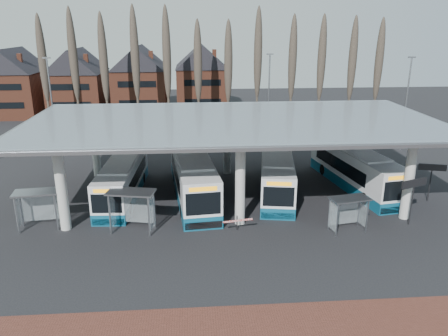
{
  "coord_description": "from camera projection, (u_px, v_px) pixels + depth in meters",
  "views": [
    {
      "loc": [
        -3.22,
        -25.43,
        13.39
      ],
      "look_at": [
        -0.77,
        7.0,
        2.65
      ],
      "focal_mm": 35.0,
      "sensor_mm": 36.0,
      "label": 1
    }
  ],
  "objects": [
    {
      "name": "lamp_post_c",
      "position": [
        406.0,
        102.0,
        47.2
      ],
      "size": [
        0.8,
        0.16,
        10.17
      ],
      "color": "slate",
      "rests_on": "ground"
    },
    {
      "name": "info_sign_0",
      "position": [
        414.0,
        187.0,
        29.82
      ],
      "size": [
        2.15,
        0.95,
        3.37
      ],
      "rotation": [
        0.0,
        0.0,
        0.38
      ],
      "color": "black",
      "rests_on": "ground"
    },
    {
      "name": "ground",
      "position": [
        244.0,
        240.0,
        28.51
      ],
      "size": [
        140.0,
        140.0,
        0.0
      ],
      "primitive_type": "plane",
      "color": "black",
      "rests_on": "ground"
    },
    {
      "name": "barrier",
      "position": [
        238.0,
        221.0,
        29.33
      ],
      "size": [
        2.04,
        0.74,
        1.03
      ],
      "rotation": [
        0.0,
        0.0,
        0.18
      ],
      "color": "black",
      "rests_on": "ground"
    },
    {
      "name": "poplar_row",
      "position": [
        215.0,
        61.0,
        57.01
      ],
      "size": [
        45.1,
        1.1,
        14.5
      ],
      "color": "#473D33",
      "rests_on": "ground"
    },
    {
      "name": "lamp_post_a",
      "position": [
        52.0,
        104.0,
        46.38
      ],
      "size": [
        0.8,
        0.16,
        10.17
      ],
      "color": "slate",
      "rests_on": "ground"
    },
    {
      "name": "shelter_0",
      "position": [
        37.0,
        201.0,
        29.69
      ],
      "size": [
        3.05,
        1.78,
        2.7
      ],
      "rotation": [
        0.0,
        0.0,
        0.12
      ],
      "color": "gray",
      "rests_on": "ground"
    },
    {
      "name": "bus_0",
      "position": [
        123.0,
        179.0,
        35.26
      ],
      "size": [
        2.94,
        11.25,
        3.1
      ],
      "rotation": [
        0.0,
        0.0,
        -0.05
      ],
      "color": "white",
      "rests_on": "ground"
    },
    {
      "name": "lamp_post_b",
      "position": [
        269.0,
        95.0,
        51.88
      ],
      "size": [
        0.8,
        0.16,
        10.17
      ],
      "color": "slate",
      "rests_on": "ground"
    },
    {
      "name": "townhouse_row",
      "position": [
        109.0,
        75.0,
        67.18
      ],
      "size": [
        36.8,
        10.3,
        12.25
      ],
      "color": "brown",
      "rests_on": "ground"
    },
    {
      "name": "bus_2",
      "position": [
        276.0,
        173.0,
        36.47
      ],
      "size": [
        4.42,
        12.02,
        3.27
      ],
      "rotation": [
        0.0,
        0.0,
        -0.17
      ],
      "color": "white",
      "rests_on": "ground"
    },
    {
      "name": "station_canopy",
      "position": [
        233.0,
        127.0,
        34.3
      ],
      "size": [
        32.0,
        16.0,
        6.34
      ],
      "color": "beige",
      "rests_on": "ground"
    },
    {
      "name": "bus_1",
      "position": [
        193.0,
        177.0,
        35.27
      ],
      "size": [
        4.01,
        12.93,
        3.53
      ],
      "rotation": [
        0.0,
        0.0,
        0.1
      ],
      "color": "white",
      "rests_on": "ground"
    },
    {
      "name": "bus_3",
      "position": [
        354.0,
        169.0,
        37.47
      ],
      "size": [
        4.49,
        12.35,
        3.36
      ],
      "rotation": [
        0.0,
        0.0,
        0.16
      ],
      "color": "white",
      "rests_on": "ground"
    },
    {
      "name": "shelter_2",
      "position": [
        348.0,
        206.0,
        29.29
      ],
      "size": [
        2.81,
        1.79,
        2.42
      ],
      "rotation": [
        0.0,
        0.0,
        0.2
      ],
      "color": "gray",
      "rests_on": "ground"
    },
    {
      "name": "shelter_1",
      "position": [
        132.0,
        201.0,
        29.24
      ],
      "size": [
        3.36,
        2.15,
        2.89
      ],
      "rotation": [
        0.0,
        0.0,
        -0.2
      ],
      "color": "gray",
      "rests_on": "ground"
    },
    {
      "name": "info_sign_1",
      "position": [
        432.0,
        170.0,
        33.99
      ],
      "size": [
        2.01,
        0.67,
        3.07
      ],
      "rotation": [
        0.0,
        0.0,
        -0.28
      ],
      "color": "black",
      "rests_on": "ground"
    }
  ]
}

